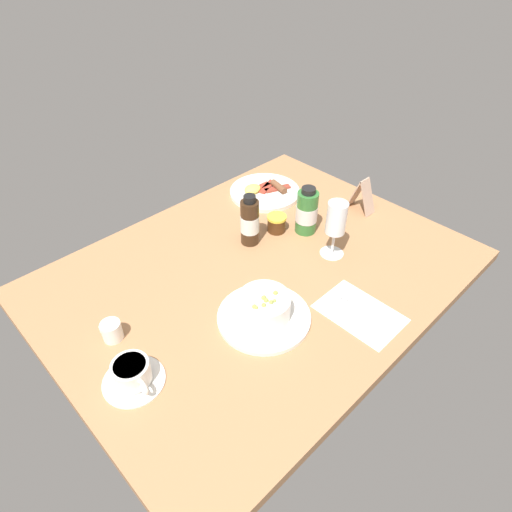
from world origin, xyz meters
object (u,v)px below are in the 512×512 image
Objects in this scene: sauce_bottle_green at (307,212)px; breakfast_plate at (265,191)px; porridge_bowl at (264,310)px; coffee_cup at (132,374)px; sauce_bottle_brown at (250,222)px; cutlery_setting at (359,312)px; menu_card at (362,195)px; jam_jar at (277,223)px; creamer_jug at (111,331)px; wine_glass at (336,221)px.

sauce_bottle_green reaches higher than breakfast_plate.
coffee_cup is (-31.78, 6.38, -0.57)cm from porridge_bowl.
sauce_bottle_brown reaches higher than porridge_bowl.
menu_card is at bearing 35.28° from cutlery_setting.
menu_card reaches higher than jam_jar.
creamer_jug is 0.50× the size of menu_card.
coffee_cup is 2.29× the size of jam_jar.
cutlery_setting is 1.19× the size of wine_glass.
creamer_jug is at bearing 77.78° from coffee_cup.
cutlery_setting is 1.50× the size of coffee_cup.
sauce_bottle_green is at bearing 62.60° from cutlery_setting.
porridge_bowl is 3.86× the size of jam_jar.
creamer_jug is 0.38× the size of sauce_bottle_green.
creamer_jug is (-46.91, 34.45, 2.18)cm from cutlery_setting.
menu_card reaches higher than porridge_bowl.
creamer_jug is at bearing 174.60° from menu_card.
porridge_bowl is 1.43× the size of sauce_bottle_brown.
wine_glass is at bearing -1.93° from coffee_cup.
breakfast_plate is at bearing 118.45° from menu_card.
porridge_bowl is at bearing -127.23° from sauce_bottle_brown.
coffee_cup is at bearing -164.67° from jam_jar.
breakfast_plate is (12.25, 17.31, -1.69)cm from jam_jar.
creamer_jug and jam_jar have the same top height.
sauce_bottle_green reaches higher than porridge_bowl.
coffee_cup is at bearing -160.38° from sauce_bottle_brown.
sauce_bottle_brown is at bearing -144.08° from breakfast_plate.
coffee_cup reaches higher than cutlery_setting.
porridge_bowl is 32.58cm from wine_glass.
breakfast_plate is at bearing 44.87° from porridge_bowl.
sauce_bottle_green is 24.82cm from breakfast_plate.
menu_card is (37.44, 26.49, 5.21)cm from cutlery_setting.
breakfast_plate is at bearing 16.26° from creamer_jug.
sauce_bottle_green is at bearing -44.17° from jam_jar.
porridge_bowl is 56.82cm from menu_card.
sauce_bottle_brown is at bearing 5.26° from creamer_jug.
wine_glass is 26.04cm from menu_card.
creamer_jug reaches higher than cutlery_setting.
wine_glass is 24.15cm from sauce_bottle_brown.
porridge_bowl is at bearing -34.65° from creamer_jug.
coffee_cup is at bearing 168.66° from porridge_bowl.
wine_glass is 1.07× the size of sauce_bottle_brown.
cutlery_setting is at bearing -38.80° from porridge_bowl.
porridge_bowl is 36.11cm from jam_jar.
creamer_jug is 72.00cm from breakfast_plate.
sauce_bottle_green is (16.19, 31.24, 6.51)cm from cutlery_setting.
wine_glass is at bearing -104.06° from breakfast_plate.
cutlery_setting is 38.67cm from jam_jar.
breakfast_plate is (6.01, 23.37, -5.81)cm from sauce_bottle_green.
creamer_jug is (-28.84, 19.93, -0.75)cm from porridge_bowl.
sauce_bottle_brown reaches higher than jam_jar.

